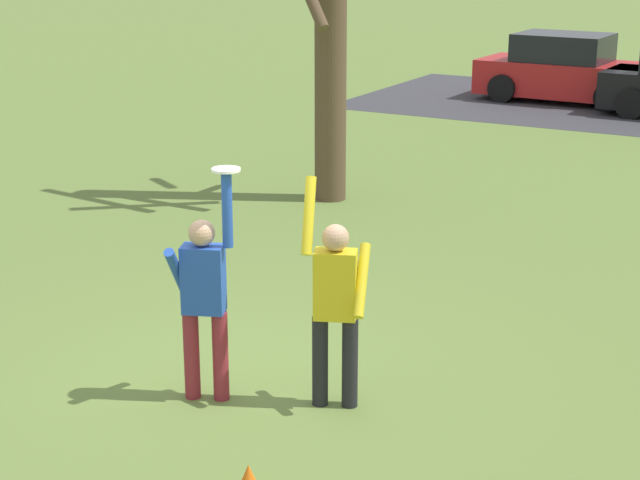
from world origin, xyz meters
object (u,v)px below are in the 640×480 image
(person_defender, at_px, (335,300))
(parked_car_red, at_px, (566,71))
(frisbee_disc, at_px, (226,170))
(person_catcher, at_px, (204,294))

(person_defender, relative_size, parked_car_red, 0.49)
(frisbee_disc, distance_m, parked_car_red, 17.49)
(parked_car_red, bearing_deg, person_defender, -78.27)
(person_catcher, height_order, person_defender, person_catcher)
(person_catcher, distance_m, person_defender, 1.14)
(person_catcher, height_order, parked_car_red, person_catcher)
(person_defender, bearing_deg, person_catcher, 0.00)
(person_defender, xyz_separation_m, frisbee_disc, (-0.85, -0.34, 1.11))
(parked_car_red, bearing_deg, frisbee_disc, -81.22)
(person_catcher, height_order, frisbee_disc, frisbee_disc)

